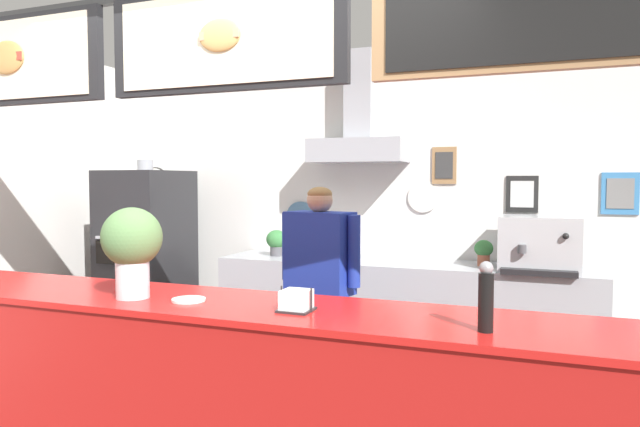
% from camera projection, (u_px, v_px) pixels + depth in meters
% --- Properties ---
extents(back_wall_assembly, '(5.36, 2.50, 2.75)m').
position_uv_depth(back_wall_assembly, '(356.00, 195.00, 5.03)').
color(back_wall_assembly, gray).
rests_on(back_wall_assembly, ground_plane).
extents(service_counter, '(4.04, 0.63, 1.02)m').
position_uv_depth(service_counter, '(202.00, 403.00, 2.80)').
color(service_counter, '#B21916').
rests_on(service_counter, ground_plane).
extents(back_prep_counter, '(3.05, 0.60, 0.93)m').
position_uv_depth(back_prep_counter, '(400.00, 319.00, 4.70)').
color(back_prep_counter, '#A3A5AD').
rests_on(back_prep_counter, ground_plane).
extents(pizza_oven, '(0.64, 0.76, 1.78)m').
position_uv_depth(pizza_oven, '(147.00, 263.00, 5.25)').
color(pizza_oven, '#232326').
rests_on(pizza_oven, ground_plane).
extents(shop_worker, '(0.58, 0.31, 1.55)m').
position_uv_depth(shop_worker, '(320.00, 298.00, 3.77)').
color(shop_worker, '#232328').
rests_on(shop_worker, ground_plane).
extents(espresso_machine, '(0.56, 0.56, 0.40)m').
position_uv_depth(espresso_machine, '(539.00, 244.00, 4.26)').
color(espresso_machine, '#B7BABF').
rests_on(espresso_machine, back_prep_counter).
extents(potted_oregano, '(0.18, 0.18, 0.23)m').
position_uv_depth(potted_oregano, '(277.00, 241.00, 5.06)').
color(potted_oregano, '#4C4C51').
rests_on(potted_oregano, back_prep_counter).
extents(potted_basil, '(0.14, 0.14, 0.20)m').
position_uv_depth(potted_basil, '(484.00, 251.00, 4.46)').
color(potted_basil, '#9E563D').
rests_on(potted_basil, back_prep_counter).
extents(napkin_holder, '(0.15, 0.14, 0.11)m').
position_uv_depth(napkin_holder, '(296.00, 301.00, 2.52)').
color(napkin_holder, '#262628').
rests_on(napkin_holder, service_counter).
extents(condiment_plate, '(0.16, 0.16, 0.01)m').
position_uv_depth(condiment_plate, '(189.00, 300.00, 2.74)').
color(condiment_plate, white).
rests_on(condiment_plate, service_counter).
extents(basil_vase, '(0.29, 0.29, 0.44)m').
position_uv_depth(basil_vase, '(132.00, 246.00, 2.80)').
color(basil_vase, silver).
rests_on(basil_vase, service_counter).
extents(pepper_grinder, '(0.06, 0.06, 0.27)m').
position_uv_depth(pepper_grinder, '(486.00, 297.00, 2.17)').
color(pepper_grinder, black).
rests_on(pepper_grinder, service_counter).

